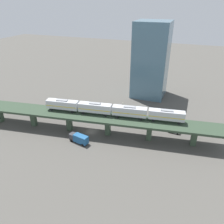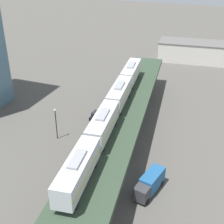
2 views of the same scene
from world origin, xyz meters
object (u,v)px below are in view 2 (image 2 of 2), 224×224
(street_car_black, at_px, (97,115))
(warehouse_building, at_px, (200,52))
(subway_train, at_px, (112,107))
(delivery_truck, at_px, (150,183))
(street_lamp, at_px, (56,121))
(street_car_white, at_px, (114,97))

(street_car_black, xyz_separation_m, warehouse_building, (16.27, 52.48, 2.47))
(subway_train, height_order, warehouse_building, subway_train)
(warehouse_building, bearing_deg, delivery_truck, -88.41)
(subway_train, height_order, delivery_truck, subway_train)
(delivery_truck, bearing_deg, subway_train, 139.64)
(street_lamp, xyz_separation_m, warehouse_building, (20.43, 63.34, -0.70))
(delivery_truck, distance_m, warehouse_building, 71.98)
(street_lamp, distance_m, warehouse_building, 66.56)
(delivery_truck, bearing_deg, street_car_white, 120.91)
(street_car_black, bearing_deg, subway_train, -52.96)
(street_car_black, height_order, delivery_truck, delivery_truck)
(subway_train, xyz_separation_m, delivery_truck, (9.98, -8.48, -8.03))
(street_car_white, xyz_separation_m, delivery_truck, (18.11, -30.24, 0.82))
(street_car_black, relative_size, delivery_truck, 0.60)
(street_lamp, bearing_deg, street_car_white, 78.72)
(street_car_white, distance_m, delivery_truck, 35.26)
(street_car_black, xyz_separation_m, delivery_truck, (18.26, -19.45, 0.82))
(subway_train, relative_size, street_car_white, 11.05)
(street_car_white, height_order, delivery_truck, delivery_truck)
(street_car_black, height_order, warehouse_building, warehouse_building)
(delivery_truck, relative_size, warehouse_building, 0.25)
(street_lamp, bearing_deg, delivery_truck, -20.97)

